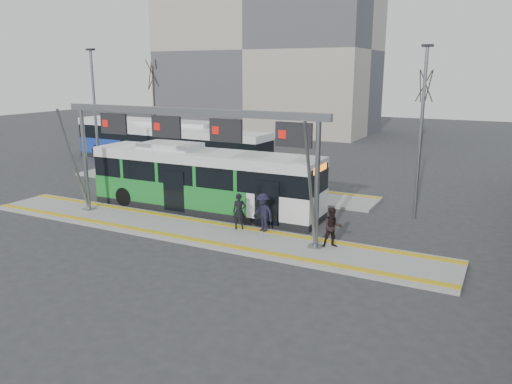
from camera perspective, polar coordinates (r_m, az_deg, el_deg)
ground at (r=22.02m, az=-7.08°, el=-4.60°), size 120.00×120.00×0.00m
platform_main at (r=22.00m, az=-7.08°, el=-4.42°), size 22.00×3.00×0.15m
platform_second at (r=30.56m, az=-4.88°, el=0.80°), size 20.00×3.00×0.15m
tactile_main at (r=21.97m, az=-7.09°, el=-4.21°), size 22.00×2.65×0.02m
tactile_second at (r=31.50m, az=-3.78°, el=1.37°), size 20.00×0.35×0.02m
gantry at (r=21.48m, az=-7.80°, el=6.69°), size 13.00×1.68×5.20m
apartment_block at (r=59.22m, az=1.32°, el=15.97°), size 24.50×12.50×18.40m
hero_bus at (r=25.06m, az=-5.94°, el=1.27°), size 12.08×2.78×3.31m
bg_bus_green at (r=35.40m, az=-7.20°, el=4.74°), size 11.65×2.95×2.89m
bg_bus_blue at (r=40.41m, az=-12.19°, el=5.84°), size 12.11×2.70×3.16m
passenger_a at (r=21.64m, az=-1.93°, el=-2.23°), size 0.69×0.61×1.57m
passenger_b at (r=19.66m, az=8.74°, el=-4.03°), size 0.97×0.93×1.59m
passenger_c at (r=21.27m, az=0.82°, el=-2.38°), size 1.23×0.96×1.67m
tree_left at (r=53.27m, az=7.63°, el=13.77°), size 1.40×1.40×9.28m
tree_mid at (r=49.83m, az=18.73°, el=11.37°), size 1.40×1.40×7.19m
tree_far at (r=60.46m, az=-11.65°, el=12.98°), size 1.40×1.40×8.42m
lamp_west at (r=31.39m, az=-17.89°, el=8.35°), size 0.50×0.25×8.12m
lamp_east at (r=24.27m, az=18.35°, el=6.80°), size 0.50×0.25×8.02m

